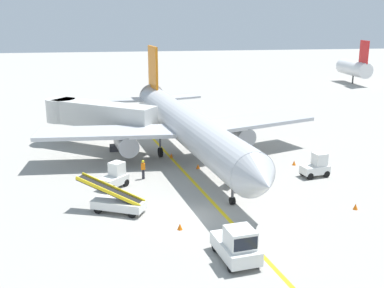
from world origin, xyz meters
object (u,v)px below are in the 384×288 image
Objects in this scene: jet_bridge at (93,114)px; pushback_tug at (237,245)px; ground_crew_wing_walker at (241,181)px; safety_cone_wingtip_right at (294,163)px; airliner at (186,125)px; belt_loader_forward_hold at (117,202)px; ground_crew_marshaller at (143,169)px; safety_cone_nose_right at (198,166)px; safety_cone_tail_area at (180,226)px; belt_loader_aft_hold at (245,168)px; safety_cone_nose_left at (356,207)px; baggage_tug_by_cargo_door at (316,166)px; baggage_tug_near_wing at (115,177)px; safety_cone_wingtip_left at (171,155)px.

jet_bridge reaches higher than pushback_tug.
safety_cone_wingtip_right is (6.67, 5.90, -0.69)m from ground_crew_wing_walker.
belt_loader_forward_hold is at bearing -119.09° from airliner.
safety_cone_nose_right is (5.16, 2.10, -0.69)m from ground_crew_marshaller.
jet_bridge is at bearing 136.93° from safety_cone_nose_right.
pushback_tug is at bearing -70.62° from jet_bridge.
safety_cone_nose_right is at bearing 111.57° from ground_crew_wing_walker.
airliner is 80.16× the size of safety_cone_tail_area.
belt_loader_aft_hold reaches higher than safety_cone_nose_right.
safety_cone_wingtip_right is (16.58, 8.55, -0.56)m from belt_loader_forward_hold.
belt_loader_forward_hold is 1.05× the size of belt_loader_aft_hold.
safety_cone_wingtip_right is at bearing 44.22° from safety_cone_tail_area.
ground_crew_wing_walker reaches higher than safety_cone_wingtip_right.
jet_bridge is 18.36m from belt_loader_aft_hold.
safety_cone_wingtip_right is 1.00× the size of safety_cone_tail_area.
safety_cone_nose_left is 10.78m from safety_cone_wingtip_right.
baggage_tug_by_cargo_door is 0.54× the size of belt_loader_aft_hold.
belt_loader_forward_hold is (-6.84, 8.16, -0.22)m from pushback_tug.
belt_loader_forward_hold is 2.97× the size of ground_crew_marshaller.
belt_loader_forward_hold is (-6.70, -12.04, -2.64)m from airliner.
safety_cone_nose_left is (17.27, -2.21, -0.56)m from belt_loader_forward_hold.
ground_crew_wing_walker is at bearing 74.16° from pushback_tug.
baggage_tug_near_wing is at bearing 116.08° from safety_cone_tail_area.
belt_loader_forward_hold is at bearing -82.44° from jet_bridge.
ground_crew_wing_walker is 8.55m from safety_cone_tail_area.
pushback_tug is at bearing -85.89° from safety_cone_wingtip_left.
safety_cone_nose_left is at bearing -48.56° from safety_cone_nose_right.
safety_cone_wingtip_right is at bearing 11.56° from baggage_tug_near_wing.
safety_cone_nose_right is (-9.85, 11.16, 0.00)m from safety_cone_nose_left.
baggage_tug_near_wing is 9.72m from safety_cone_tail_area.
safety_cone_tail_area is (4.26, -8.71, -0.71)m from baggage_tug_near_wing.
safety_cone_nose_right is 1.00× the size of safety_cone_wingtip_left.
belt_loader_forward_hold is at bearing -108.20° from ground_crew_marshaller.
pushback_tug is 17.00m from baggage_tug_by_cargo_door.
pushback_tug is at bearing -89.59° from airliner.
safety_cone_nose_left is 1.00× the size of safety_cone_nose_right.
safety_cone_wingtip_left and safety_cone_tail_area have the same top height.
jet_bridge is 3.08× the size of pushback_tug.
baggage_tug_by_cargo_door is 15.18m from ground_crew_marshaller.
ground_crew_marshaller is (4.66, -11.28, -2.63)m from jet_bridge.
safety_cone_nose_left is (19.68, -20.35, -3.32)m from jet_bridge.
ground_crew_marshaller is at bearing 106.99° from pushback_tug.
safety_cone_wingtip_left is (-2.08, 3.80, 0.00)m from safety_cone_nose_right.
baggage_tug_by_cargo_door is at bearing 18.97° from ground_crew_wing_walker.
airliner is 12.89m from baggage_tug_by_cargo_door.
airliner is 18.03m from safety_cone_nose_left.
belt_loader_forward_hold is 11.49× the size of safety_cone_tail_area.
safety_cone_nose_right is at bearing -76.86° from airliner.
safety_cone_nose_right is at bearing 159.31° from baggage_tug_by_cargo_door.
safety_cone_tail_area is at bearing -41.09° from belt_loader_forward_hold.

